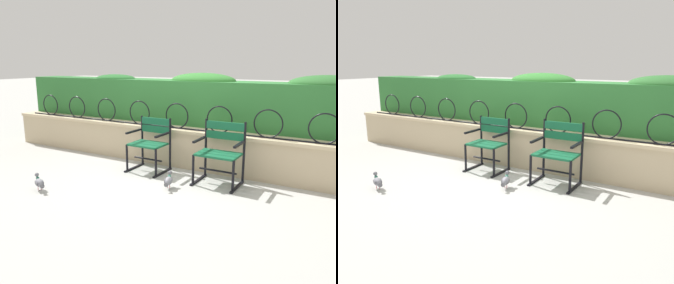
{
  "view_description": "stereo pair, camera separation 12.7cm",
  "coord_description": "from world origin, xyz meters",
  "views": [
    {
      "loc": [
        2.41,
        -4.14,
        1.7
      ],
      "look_at": [
        0.0,
        0.08,
        0.55
      ],
      "focal_mm": 36.14,
      "sensor_mm": 36.0,
      "label": 1
    },
    {
      "loc": [
        2.52,
        -4.07,
        1.7
      ],
      "look_at": [
        0.0,
        0.08,
        0.55
      ],
      "focal_mm": 36.14,
      "sensor_mm": 36.0,
      "label": 2
    }
  ],
  "objects": [
    {
      "name": "pigeon_near_chairs",
      "position": [
        -1.25,
        -1.25,
        0.11
      ],
      "size": [
        0.28,
        0.18,
        0.22
      ],
      "color": "gray",
      "rests_on": "ground"
    },
    {
      "name": "ground_plane",
      "position": [
        0.0,
        0.0,
        0.0
      ],
      "size": [
        60.0,
        60.0,
        0.0
      ],
      "primitive_type": "plane",
      "color": "#ADADA8"
    },
    {
      "name": "hedge_row",
      "position": [
        0.05,
        1.23,
        1.05
      ],
      "size": [
        7.6,
        0.63,
        0.89
      ],
      "color": "#2D7033",
      "rests_on": "stone_wall"
    },
    {
      "name": "iron_arch_fence",
      "position": [
        -0.15,
        0.66,
        0.83
      ],
      "size": [
        7.2,
        0.02,
        0.42
      ],
      "color": "black",
      "rests_on": "stone_wall"
    },
    {
      "name": "park_chair_right",
      "position": [
        0.76,
        0.25,
        0.47
      ],
      "size": [
        0.63,
        0.52,
        0.89
      ],
      "color": "#145B38",
      "rests_on": "ground"
    },
    {
      "name": "stone_wall",
      "position": [
        0.0,
        0.74,
        0.32
      ],
      "size": [
        7.75,
        0.41,
        0.64
      ],
      "color": "tan",
      "rests_on": "ground"
    },
    {
      "name": "pigeon_far_side",
      "position": [
        0.23,
        -0.31,
        0.11
      ],
      "size": [
        0.15,
        0.29,
        0.22
      ],
      "color": "gray",
      "rests_on": "ground"
    },
    {
      "name": "park_chair_left",
      "position": [
        -0.43,
        0.27,
        0.46
      ],
      "size": [
        0.58,
        0.53,
        0.84
      ],
      "color": "#145B38",
      "rests_on": "ground"
    }
  ]
}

